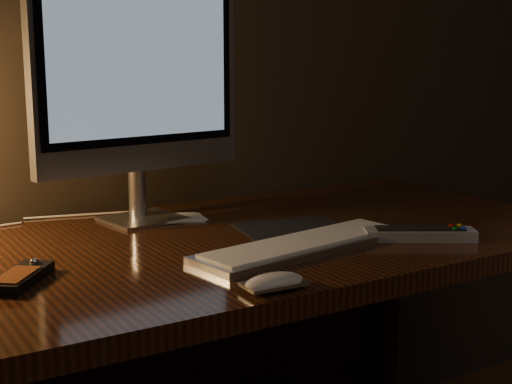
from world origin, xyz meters
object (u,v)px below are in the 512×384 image
monitor (140,81)px  media_remote (21,277)px  desk (205,290)px  tv_remote (420,234)px  mouse (274,284)px  keyboard (304,244)px

monitor → media_remote: size_ratio=3.54×
desk → media_remote: bearing=-160.2°
monitor → media_remote: 0.56m
tv_remote → monitor: bearing=163.6°
media_remote → desk: bearing=-31.7°
mouse → tv_remote: 0.44m
keyboard → tv_remote: bearing=-24.5°
keyboard → mouse: 0.26m
mouse → media_remote: (-0.33, 0.25, 0.00)m
keyboard → tv_remote: tv_remote is taller
monitor → mouse: 0.64m
keyboard → media_remote: 0.52m
monitor → media_remote: bearing=-146.2°
keyboard → mouse: bearing=-144.9°
desk → monitor: monitor is taller
monitor → mouse: (-0.02, -0.57, -0.30)m
keyboard → tv_remote: (0.24, -0.07, 0.00)m
monitor → keyboard: 0.52m
monitor → keyboard: bearing=-74.6°
keyboard → mouse: size_ratio=4.63×
media_remote → tv_remote: tv_remote is taller
desk → tv_remote: bearing=-40.1°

